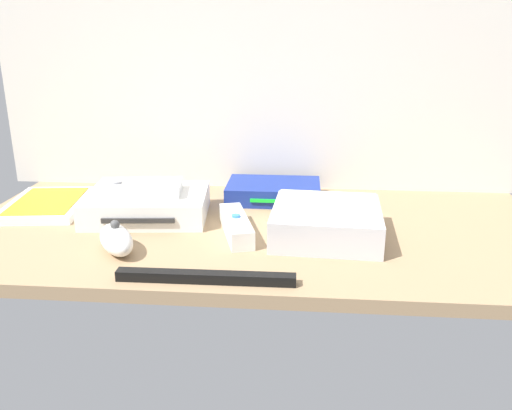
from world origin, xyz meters
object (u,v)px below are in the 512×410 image
at_px(game_console, 147,205).
at_px(remote_nunchuk, 116,239).
at_px(network_router, 274,191).
at_px(remote_classic_pad, 139,188).
at_px(game_case, 48,204).
at_px(mini_computer, 326,222).
at_px(sensor_bar, 206,277).
at_px(remote_wand, 236,226).

height_order(game_console, remote_nunchuk, remote_nunchuk).
height_order(game_console, network_router, game_console).
bearing_deg(remote_classic_pad, game_console, 21.06).
bearing_deg(game_case, network_router, 4.76).
bearing_deg(mini_computer, game_case, 168.85).
relative_size(game_console, network_router, 1.24).
xyz_separation_m(game_console, remote_classic_pad, (-0.01, -0.01, 0.03)).
distance_m(game_console, remote_nunchuk, 0.16).
bearing_deg(network_router, game_case, -167.71).
bearing_deg(mini_computer, game_console, 167.03).
distance_m(game_case, sensor_bar, 0.45).
relative_size(game_console, remote_wand, 1.47).
xyz_separation_m(remote_nunchuk, sensor_bar, (0.15, -0.09, -0.01)).
distance_m(network_router, remote_wand, 0.20).
bearing_deg(remote_wand, mini_computer, -15.46).
xyz_separation_m(network_router, sensor_bar, (-0.07, -0.37, -0.01)).
xyz_separation_m(game_console, remote_wand, (0.17, -0.07, -0.01)).
bearing_deg(game_console, remote_wand, -28.71).
bearing_deg(mini_computer, remote_wand, -179.80).
height_order(mini_computer, network_router, mini_computer).
distance_m(remote_nunchuk, remote_classic_pad, 0.16).
bearing_deg(mini_computer, remote_nunchuk, -164.52).
bearing_deg(mini_computer, network_router, 116.42).
bearing_deg(remote_nunchuk, mini_computer, -17.19).
bearing_deg(sensor_bar, remote_nunchuk, 149.37).
xyz_separation_m(network_router, remote_wand, (-0.05, -0.19, -0.00)).
relative_size(remote_nunchuk, sensor_bar, 0.45).
distance_m(game_case, remote_wand, 0.38).
xyz_separation_m(game_case, remote_wand, (0.37, -0.10, 0.01)).
bearing_deg(network_router, remote_nunchuk, -128.20).
bearing_deg(game_case, sensor_bar, -45.60).
height_order(mini_computer, sensor_bar, mini_computer).
xyz_separation_m(network_router, remote_nunchuk, (-0.22, -0.28, 0.00)).
distance_m(game_case, network_router, 0.43).
relative_size(mini_computer, game_case, 0.87).
relative_size(mini_computer, remote_wand, 1.18).
xyz_separation_m(mini_computer, remote_wand, (-0.15, -0.00, -0.01)).
bearing_deg(remote_nunchuk, network_router, 18.86).
distance_m(remote_nunchuk, sensor_bar, 0.17).
bearing_deg(remote_classic_pad, mini_computer, -19.38).
bearing_deg(sensor_bar, remote_wand, 83.04).
relative_size(network_router, remote_wand, 1.19).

